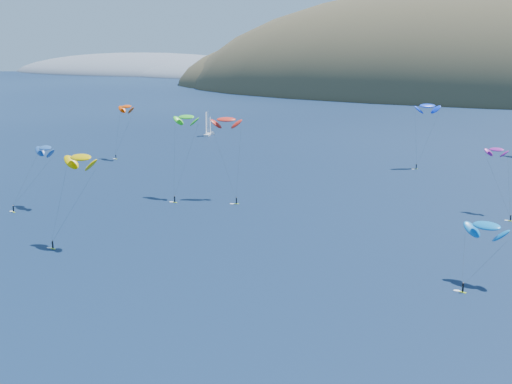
{
  "coord_description": "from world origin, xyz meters",
  "views": [
    {
      "loc": [
        78.89,
        -66.56,
        43.75
      ],
      "look_at": [
        9.98,
        80.0,
        9.0
      ],
      "focal_mm": 50.0,
      "sensor_mm": 36.0,
      "label": 1
    }
  ],
  "objects": [
    {
      "name": "kitesurfer_3",
      "position": [
        -23.82,
        105.83,
        22.39
      ],
      "size": [
        8.12,
        12.22,
        24.65
      ],
      "rotation": [
        0.0,
        0.0,
        -0.07
      ],
      "color": "#C0E719",
      "rests_on": "ground"
    },
    {
      "name": "kitesurfer_4",
      "position": [
        27.69,
        181.48,
        21.33
      ],
      "size": [
        9.66,
        10.59,
        23.84
      ],
      "rotation": [
        0.0,
        0.0,
        0.6
      ],
      "color": "#C0E719",
      "rests_on": "ground"
    },
    {
      "name": "kitesurfer_9",
      "position": [
        -12.96,
        109.3,
        21.86
      ],
      "size": [
        12.16,
        11.56,
        24.22
      ],
      "rotation": [
        0.0,
        0.0,
        0.41
      ],
      "color": "#C0E719",
      "rests_on": "ground"
    },
    {
      "name": "sailboat",
      "position": [
        -81.57,
        221.93,
        0.99
      ],
      "size": [
        10.52,
        9.34,
        12.56
      ],
      "rotation": [
        0.0,
        0.0,
        0.32
      ],
      "color": "white",
      "rests_on": "ground"
    },
    {
      "name": "kitesurfer_10",
      "position": [
        -51.15,
        78.57,
        15.61
      ],
      "size": [
        8.68,
        13.47,
        17.85
      ],
      "rotation": [
        0.0,
        0.0,
        -0.36
      ],
      "color": "#C0E719",
      "rests_on": "ground"
    },
    {
      "name": "kitesurfer_1",
      "position": [
        -77.47,
        152.77,
        19.33
      ],
      "size": [
        8.99,
        7.6,
        21.65
      ],
      "rotation": [
        0.0,
        0.0,
        -0.35
      ],
      "color": "#C0E719",
      "rests_on": "ground"
    },
    {
      "name": "kitesurfer_6",
      "position": [
        57.88,
        123.28,
        16.05
      ],
      "size": [
        9.39,
        12.15,
        17.78
      ],
      "rotation": [
        0.0,
        0.0,
        -0.27
      ],
      "color": "#C0E719",
      "rests_on": "ground"
    },
    {
      "name": "kitesurfer_2",
      "position": [
        -19.24,
        53.77,
        18.98
      ],
      "size": [
        9.54,
        9.81,
        21.52
      ],
      "rotation": [
        0.0,
        0.0,
        -0.17
      ],
      "color": "#C0E719",
      "rests_on": "ground"
    },
    {
      "name": "kitesurfer_5",
      "position": [
        63.56,
        64.79,
        10.53
      ],
      "size": [
        9.24,
        11.71,
        12.9
      ],
      "rotation": [
        0.0,
        0.0,
        -0.37
      ],
      "color": "#C0E719",
      "rests_on": "ground"
    },
    {
      "name": "headland",
      "position": [
        -445.26,
        750.08,
        -3.36
      ],
      "size": [
        460.0,
        250.0,
        60.0
      ],
      "color": "slate",
      "rests_on": "ground"
    }
  ]
}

